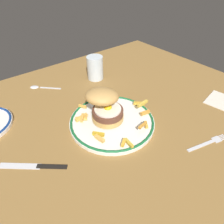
{
  "coord_description": "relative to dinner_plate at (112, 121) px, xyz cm",
  "views": [
    {
      "loc": [
        -30.64,
        -38.72,
        43.18
      ],
      "look_at": [
        -0.54,
        -1.11,
        4.6
      ],
      "focal_mm": 31.33,
      "sensor_mm": 36.0,
      "label": 1
    }
  ],
  "objects": [
    {
      "name": "dinner_plate",
      "position": [
        0.0,
        0.0,
        0.0
      ],
      "size": [
        27.68,
        27.68,
        1.6
      ],
      "color": "white",
      "rests_on": "ground_plane"
    },
    {
      "name": "water_glass",
      "position": [
        13.2,
        28.29,
        3.46
      ],
      "size": [
        6.97,
        6.97,
        10.07
      ],
      "color": "silver",
      "rests_on": "ground_plane"
    },
    {
      "name": "burger",
      "position": [
        -1.34,
        1.92,
        6.2
      ],
      "size": [
        15.01,
        14.86,
        11.45
      ],
      "color": "tan",
      "rests_on": "dinner_plate"
    },
    {
      "name": "fork",
      "position": [
        16.62,
        -24.72,
        -0.66
      ],
      "size": [
        14.27,
        5.04,
        0.36
      ],
      "color": "silver",
      "rests_on": "ground_plane"
    },
    {
      "name": "knife",
      "position": [
        -25.76,
        -1.43,
        -0.58
      ],
      "size": [
        14.67,
        12.82,
        0.7
      ],
      "color": "black",
      "rests_on": "ground_plane"
    },
    {
      "name": "spoon",
      "position": [
        -10.42,
        36.87,
        -0.48
      ],
      "size": [
        10.57,
        10.64,
        0.9
      ],
      "color": "silver",
      "rests_on": "ground_plane"
    },
    {
      "name": "fries_pile",
      "position": [
        0.14,
        -0.18,
        1.54
      ],
      "size": [
        24.18,
        26.19,
        2.71
      ],
      "color": "gold",
      "rests_on": "dinner_plate"
    },
    {
      "name": "ground_plane",
      "position": [
        0.54,
        1.11,
        -2.84
      ],
      "size": [
        126.1,
        103.21,
        4.0
      ],
      "primitive_type": "cube",
      "color": "olive"
    },
    {
      "name": "napkin",
      "position": [
        40.13,
        -16.17,
        -0.64
      ],
      "size": [
        12.88,
        11.09,
        0.4
      ],
      "primitive_type": "cube",
      "rotation": [
        0.0,
        0.0,
        0.17
      ],
      "color": "silver",
      "rests_on": "ground_plane"
    }
  ]
}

